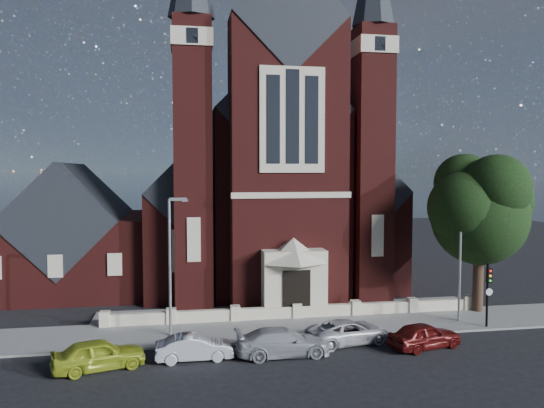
{
  "coord_description": "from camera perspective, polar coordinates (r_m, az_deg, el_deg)",
  "views": [
    {
      "loc": [
        -7.34,
        -26.63,
        9.59
      ],
      "look_at": [
        -0.67,
        12.0,
        7.17
      ],
      "focal_mm": 35.0,
      "sensor_mm": 36.0,
      "label": 1
    }
  ],
  "objects": [
    {
      "name": "car_silver_a",
      "position": [
        28.15,
        -8.36,
        -15.03
      ],
      "size": [
        3.95,
        1.5,
        1.29
      ],
      "primitive_type": "imported",
      "rotation": [
        0.0,
        0.0,
        1.61
      ],
      "color": "#B4B8BC",
      "rests_on": "ground"
    },
    {
      "name": "parish_hall",
      "position": [
        45.8,
        -20.67,
        -3.69
      ],
      "size": [
        12.0,
        12.2,
        10.24
      ],
      "color": "#4A1613",
      "rests_on": "ground"
    },
    {
      "name": "ground",
      "position": [
        43.34,
        0.2,
        -9.25
      ],
      "size": [
        120.0,
        120.0,
        0.0
      ],
      "primitive_type": "plane",
      "color": "black",
      "rests_on": "ground"
    },
    {
      "name": "traffic_signal",
      "position": [
        35.07,
        22.23,
        -8.26
      ],
      "size": [
        0.28,
        0.42,
        4.0
      ],
      "color": "black",
      "rests_on": "ground"
    },
    {
      "name": "car_silver_b",
      "position": [
        28.45,
        1.18,
        -14.64
      ],
      "size": [
        4.98,
        2.11,
        1.44
      ],
      "primitive_type": "imported",
      "rotation": [
        0.0,
        0.0,
        1.59
      ],
      "color": "#A6A8AD",
      "rests_on": "ground"
    },
    {
      "name": "street_lamp_left",
      "position": [
        31.04,
        -10.78,
        -5.78
      ],
      "size": [
        1.16,
        0.22,
        8.09
      ],
      "color": "gray",
      "rests_on": "ground"
    },
    {
      "name": "car_dark_red",
      "position": [
        30.72,
        16.09,
        -13.43
      ],
      "size": [
        4.4,
        2.65,
        1.4
      ],
      "primitive_type": "imported",
      "rotation": [
        0.0,
        0.0,
        1.83
      ],
      "color": "#550F0E",
      "rests_on": "ground"
    },
    {
      "name": "car_lime_van",
      "position": [
        27.89,
        -18.12,
        -15.13
      ],
      "size": [
        4.71,
        2.96,
        1.49
      ],
      "primitive_type": "imported",
      "rotation": [
        0.0,
        0.0,
        1.87
      ],
      "color": "#9EAF23",
      "rests_on": "ground"
    },
    {
      "name": "car_white_suv",
      "position": [
        30.7,
        8.24,
        -13.42
      ],
      "size": [
        5.06,
        3.09,
        1.31
      ],
      "primitive_type": "imported",
      "rotation": [
        0.0,
        0.0,
        1.78
      ],
      "color": "silver",
      "rests_on": "ground"
    },
    {
      "name": "pavement_strip",
      "position": [
        33.39,
        3.41,
        -13.16
      ],
      "size": [
        60.0,
        5.0,
        0.12
      ],
      "primitive_type": "cube",
      "color": "slate",
      "rests_on": "ground"
    },
    {
      "name": "church",
      "position": [
        50.13,
        -1.38,
        1.93
      ],
      "size": [
        20.01,
        34.9,
        29.2
      ],
      "color": "#4A1613",
      "rests_on": "ground"
    },
    {
      "name": "forecourt_wall",
      "position": [
        35.26,
        2.65,
        -12.25
      ],
      "size": [
        24.0,
        0.4,
        0.9
      ],
      "primitive_type": "cube",
      "color": "#C0B498",
      "rests_on": "ground"
    },
    {
      "name": "street_lamp_right",
      "position": [
        35.59,
        19.71,
        -4.73
      ],
      "size": [
        1.16,
        0.22,
        8.09
      ],
      "color": "gray",
      "rests_on": "ground"
    },
    {
      "name": "forecourt_paving",
      "position": [
        37.15,
        1.97,
        -11.43
      ],
      "size": [
        26.0,
        3.0,
        0.14
      ],
      "primitive_type": "cube",
      "color": "slate",
      "rests_on": "ground"
    },
    {
      "name": "street_tree",
      "position": [
        38.08,
        21.8,
        -0.68
      ],
      "size": [
        6.4,
        6.6,
        10.7
      ],
      "color": "black",
      "rests_on": "ground"
    }
  ]
}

